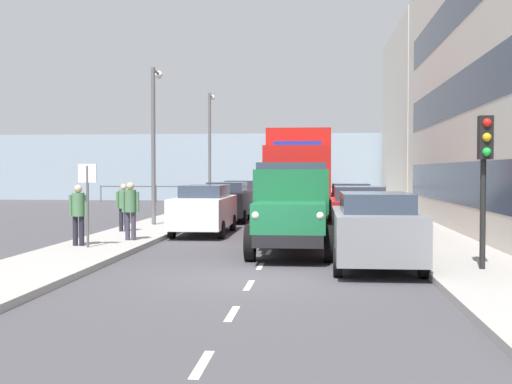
{
  "coord_description": "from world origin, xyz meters",
  "views": [
    {
      "loc": [
        -1.3,
        13.43,
        2.21
      ],
      "look_at": [
        0.77,
        -8.91,
        1.49
      ],
      "focal_mm": 46.14,
      "sensor_mm": 36.0,
      "label": 1
    }
  ],
  "objects_px": {
    "car_white_oppositeside_0": "(204,209)",
    "pedestrian_couple_b": "(130,206)",
    "car_black_oppositeside_1": "(227,201)",
    "car_red_kerbside_1": "(358,212)",
    "lorry_cargo_red": "(299,174)",
    "car_maroon_oppositeside_2": "(241,197)",
    "traffic_light_near": "(485,158)",
    "truck_vintage_green": "(292,210)",
    "street_sign": "(87,191)",
    "car_navy_kerbside_2": "(350,204)",
    "pedestrian_with_bag": "(124,204)",
    "lamp_post_far": "(210,140)",
    "car_grey_kerbside_near": "(375,229)",
    "lamp_post_promenade": "(154,131)",
    "pedestrian_near_railing": "(78,210)"
  },
  "relations": [
    {
      "from": "car_grey_kerbside_near",
      "to": "car_white_oppositeside_0",
      "type": "bearing_deg",
      "value": -55.41
    },
    {
      "from": "car_maroon_oppositeside_2",
      "to": "lamp_post_promenade",
      "type": "bearing_deg",
      "value": 74.6
    },
    {
      "from": "car_red_kerbside_1",
      "to": "car_white_oppositeside_0",
      "type": "xyz_separation_m",
      "value": [
        5.22,
        -1.36,
        0.0
      ]
    },
    {
      "from": "car_white_oppositeside_0",
      "to": "pedestrian_couple_b",
      "type": "bearing_deg",
      "value": 65.36
    },
    {
      "from": "truck_vintage_green",
      "to": "pedestrian_couple_b",
      "type": "distance_m",
      "value": 5.19
    },
    {
      "from": "car_white_oppositeside_0",
      "to": "pedestrian_near_railing",
      "type": "relative_size",
      "value": 2.79
    },
    {
      "from": "car_grey_kerbside_near",
      "to": "car_black_oppositeside_1",
      "type": "distance_m",
      "value": 14.33
    },
    {
      "from": "pedestrian_couple_b",
      "to": "car_white_oppositeside_0",
      "type": "bearing_deg",
      "value": -114.64
    },
    {
      "from": "lamp_post_far",
      "to": "traffic_light_near",
      "type": "bearing_deg",
      "value": 113.09
    },
    {
      "from": "truck_vintage_green",
      "to": "street_sign",
      "type": "xyz_separation_m",
      "value": [
        5.49,
        0.1,
        0.5
      ]
    },
    {
      "from": "truck_vintage_green",
      "to": "car_black_oppositeside_1",
      "type": "relative_size",
      "value": 1.38
    },
    {
      "from": "car_red_kerbside_1",
      "to": "street_sign",
      "type": "bearing_deg",
      "value": 28.73
    },
    {
      "from": "pedestrian_couple_b",
      "to": "lamp_post_promenade",
      "type": "xyz_separation_m",
      "value": [
        0.74,
        -5.88,
        2.61
      ]
    },
    {
      "from": "car_navy_kerbside_2",
      "to": "lamp_post_promenade",
      "type": "height_order",
      "value": "lamp_post_promenade"
    },
    {
      "from": "car_white_oppositeside_0",
      "to": "car_black_oppositeside_1",
      "type": "relative_size",
      "value": 1.14
    },
    {
      "from": "street_sign",
      "to": "pedestrian_couple_b",
      "type": "bearing_deg",
      "value": -107.99
    },
    {
      "from": "lorry_cargo_red",
      "to": "street_sign",
      "type": "xyz_separation_m",
      "value": [
        5.43,
        9.87,
        -0.39
      ]
    },
    {
      "from": "car_black_oppositeside_1",
      "to": "car_maroon_oppositeside_2",
      "type": "relative_size",
      "value": 0.99
    },
    {
      "from": "car_maroon_oppositeside_2",
      "to": "lamp_post_promenade",
      "type": "distance_m",
      "value": 9.32
    },
    {
      "from": "truck_vintage_green",
      "to": "car_red_kerbside_1",
      "type": "xyz_separation_m",
      "value": [
        -1.97,
        -3.99,
        -0.28
      ]
    },
    {
      "from": "lorry_cargo_red",
      "to": "car_black_oppositeside_1",
      "type": "bearing_deg",
      "value": -22.87
    },
    {
      "from": "car_red_kerbside_1",
      "to": "lamp_post_promenade",
      "type": "xyz_separation_m",
      "value": [
        7.57,
        -3.71,
        2.88
      ]
    },
    {
      "from": "car_red_kerbside_1",
      "to": "car_black_oppositeside_1",
      "type": "bearing_deg",
      "value": -53.81
    },
    {
      "from": "car_grey_kerbside_near",
      "to": "car_navy_kerbside_2",
      "type": "bearing_deg",
      "value": -90.0
    },
    {
      "from": "lorry_cargo_red",
      "to": "truck_vintage_green",
      "type": "bearing_deg",
      "value": 90.32
    },
    {
      "from": "car_white_oppositeside_0",
      "to": "lorry_cargo_red",
      "type": "bearing_deg",
      "value": -125.81
    },
    {
      "from": "car_navy_kerbside_2",
      "to": "car_white_oppositeside_0",
      "type": "xyz_separation_m",
      "value": [
        5.22,
        3.54,
        0.0
      ]
    },
    {
      "from": "car_black_oppositeside_1",
      "to": "pedestrian_with_bag",
      "type": "relative_size",
      "value": 2.53
    },
    {
      "from": "car_black_oppositeside_1",
      "to": "traffic_light_near",
      "type": "bearing_deg",
      "value": 117.21
    },
    {
      "from": "pedestrian_couple_b",
      "to": "lamp_post_promenade",
      "type": "distance_m",
      "value": 6.47
    },
    {
      "from": "truck_vintage_green",
      "to": "lamp_post_promenade",
      "type": "xyz_separation_m",
      "value": [
        5.6,
        -7.7,
        2.6
      ]
    },
    {
      "from": "car_red_kerbside_1",
      "to": "pedestrian_couple_b",
      "type": "relative_size",
      "value": 2.33
    },
    {
      "from": "car_black_oppositeside_1",
      "to": "lamp_post_far",
      "type": "distance_m",
      "value": 8.43
    },
    {
      "from": "lorry_cargo_red",
      "to": "car_maroon_oppositeside_2",
      "type": "distance_m",
      "value": 7.32
    },
    {
      "from": "car_maroon_oppositeside_2",
      "to": "traffic_light_near",
      "type": "xyz_separation_m",
      "value": [
        -7.38,
        19.48,
        1.58
      ]
    },
    {
      "from": "lamp_post_promenade",
      "to": "car_grey_kerbside_near",
      "type": "bearing_deg",
      "value": 127.34
    },
    {
      "from": "car_grey_kerbside_near",
      "to": "pedestrian_with_bag",
      "type": "height_order",
      "value": "pedestrian_with_bag"
    },
    {
      "from": "car_black_oppositeside_1",
      "to": "truck_vintage_green",
      "type": "bearing_deg",
      "value": 106.28
    },
    {
      "from": "car_grey_kerbside_near",
      "to": "car_red_kerbside_1",
      "type": "height_order",
      "value": "same"
    },
    {
      "from": "lamp_post_far",
      "to": "car_maroon_oppositeside_2",
      "type": "bearing_deg",
      "value": 128.68
    },
    {
      "from": "car_navy_kerbside_2",
      "to": "car_maroon_oppositeside_2",
      "type": "relative_size",
      "value": 0.92
    },
    {
      "from": "car_black_oppositeside_1",
      "to": "street_sign",
      "type": "bearing_deg",
      "value": 78.71
    },
    {
      "from": "truck_vintage_green",
      "to": "car_white_oppositeside_0",
      "type": "distance_m",
      "value": 6.26
    },
    {
      "from": "truck_vintage_green",
      "to": "car_navy_kerbside_2",
      "type": "relative_size",
      "value": 1.48
    },
    {
      "from": "car_red_kerbside_1",
      "to": "car_maroon_oppositeside_2",
      "type": "relative_size",
      "value": 0.97
    },
    {
      "from": "car_black_oppositeside_1",
      "to": "car_maroon_oppositeside_2",
      "type": "bearing_deg",
      "value": -90.0
    },
    {
      "from": "pedestrian_near_railing",
      "to": "lamp_post_promenade",
      "type": "xyz_separation_m",
      "value": [
        -0.27,
        -7.45,
        2.64
      ]
    },
    {
      "from": "truck_vintage_green",
      "to": "car_black_oppositeside_1",
      "type": "xyz_separation_m",
      "value": [
        3.25,
        -11.12,
        -0.28
      ]
    },
    {
      "from": "car_red_kerbside_1",
      "to": "car_white_oppositeside_0",
      "type": "relative_size",
      "value": 0.86
    },
    {
      "from": "car_grey_kerbside_near",
      "to": "car_white_oppositeside_0",
      "type": "height_order",
      "value": "same"
    }
  ]
}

